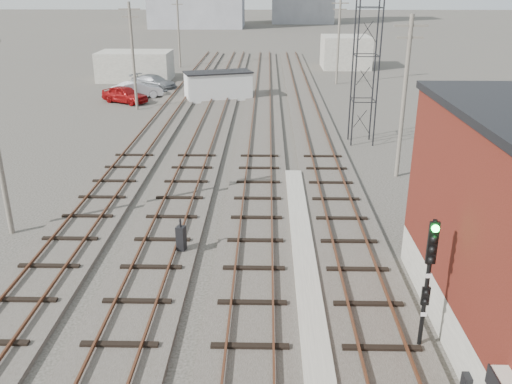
{
  "coord_description": "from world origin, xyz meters",
  "views": [
    {
      "loc": [
        -1.02,
        -1.82,
        10.62
      ],
      "look_at": [
        -1.48,
        19.67,
        2.2
      ],
      "focal_mm": 38.0,
      "sensor_mm": 36.0,
      "label": 1
    }
  ],
  "objects_px": {
    "signal_mast": "(428,275)",
    "car_grey": "(154,82)",
    "site_trailer": "(218,85)",
    "car_red": "(125,94)",
    "car_silver": "(137,90)",
    "switch_stand": "(181,239)"
  },
  "relations": [
    {
      "from": "signal_mast",
      "to": "switch_stand",
      "type": "xyz_separation_m",
      "value": [
        -8.24,
        6.09,
        -1.92
      ]
    },
    {
      "from": "switch_stand",
      "to": "signal_mast",
      "type": "bearing_deg",
      "value": -20.95
    },
    {
      "from": "switch_stand",
      "to": "car_red",
      "type": "distance_m",
      "value": 31.22
    },
    {
      "from": "car_red",
      "to": "car_silver",
      "type": "relative_size",
      "value": 0.95
    },
    {
      "from": "site_trailer",
      "to": "car_grey",
      "type": "bearing_deg",
      "value": 126.35
    },
    {
      "from": "switch_stand",
      "to": "site_trailer",
      "type": "bearing_deg",
      "value": 107.68
    },
    {
      "from": "signal_mast",
      "to": "car_grey",
      "type": "bearing_deg",
      "value": 111.3
    },
    {
      "from": "site_trailer",
      "to": "car_red",
      "type": "distance_m",
      "value": 8.72
    },
    {
      "from": "signal_mast",
      "to": "car_grey",
      "type": "height_order",
      "value": "signal_mast"
    },
    {
      "from": "signal_mast",
      "to": "switch_stand",
      "type": "bearing_deg",
      "value": 143.52
    },
    {
      "from": "car_red",
      "to": "car_grey",
      "type": "xyz_separation_m",
      "value": [
        1.37,
        6.78,
        -0.04
      ]
    },
    {
      "from": "switch_stand",
      "to": "car_silver",
      "type": "height_order",
      "value": "switch_stand"
    },
    {
      "from": "car_silver",
      "to": "site_trailer",
      "type": "bearing_deg",
      "value": -118.19
    },
    {
      "from": "car_silver",
      "to": "car_grey",
      "type": "distance_m",
      "value": 4.62
    },
    {
      "from": "car_red",
      "to": "site_trailer",
      "type": "bearing_deg",
      "value": -50.07
    },
    {
      "from": "switch_stand",
      "to": "car_grey",
      "type": "relative_size",
      "value": 0.29
    },
    {
      "from": "signal_mast",
      "to": "car_silver",
      "type": "bearing_deg",
      "value": 114.49
    },
    {
      "from": "switch_stand",
      "to": "car_red",
      "type": "relative_size",
      "value": 0.32
    },
    {
      "from": "signal_mast",
      "to": "car_red",
      "type": "relative_size",
      "value": 0.96
    },
    {
      "from": "signal_mast",
      "to": "car_silver",
      "type": "relative_size",
      "value": 0.91
    },
    {
      "from": "signal_mast",
      "to": "site_trailer",
      "type": "distance_m",
      "value": 38.63
    },
    {
      "from": "site_trailer",
      "to": "car_red",
      "type": "relative_size",
      "value": 1.5
    }
  ]
}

